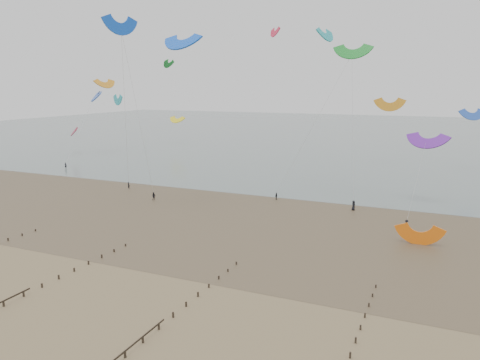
# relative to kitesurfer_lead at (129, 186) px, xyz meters

# --- Properties ---
(ground) EXTENTS (500.00, 500.00, 0.00)m
(ground) POSITION_rel_kitesurfer_lead_xyz_m (37.73, -44.35, -0.82)
(ground) COLOR brown
(ground) RESTS_ON ground
(sea_and_shore) EXTENTS (500.00, 665.00, 0.03)m
(sea_and_shore) POSITION_rel_kitesurfer_lead_xyz_m (33.65, -9.95, -0.81)
(sea_and_shore) COLOR #475654
(sea_and_shore) RESTS_ON ground
(kitesurfer_lead) EXTENTS (0.67, 0.52, 1.63)m
(kitesurfer_lead) POSITION_rel_kitesurfer_lead_xyz_m (0.00, 0.00, 0.00)
(kitesurfer_lead) COLOR black
(kitesurfer_lead) RESTS_ON ground
(kitesurfers) EXTENTS (157.56, 22.86, 1.90)m
(kitesurfers) POSITION_rel_kitesurfer_lead_xyz_m (58.36, 3.39, 0.03)
(kitesurfers) COLOR black
(kitesurfers) RESTS_ON ground
(grounded_kite) EXTENTS (6.11, 4.83, 3.29)m
(grounded_kite) POSITION_rel_kitesurfer_lead_xyz_m (63.44, -13.97, -0.82)
(grounded_kite) COLOR orange
(grounded_kite) RESTS_ON ground
(kites_airborne) EXTENTS (260.90, 111.80, 41.26)m
(kites_airborne) POSITION_rel_kitesurfer_lead_xyz_m (25.75, 40.87, 21.44)
(kites_airborne) COLOR #0D801E
(kites_airborne) RESTS_ON ground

